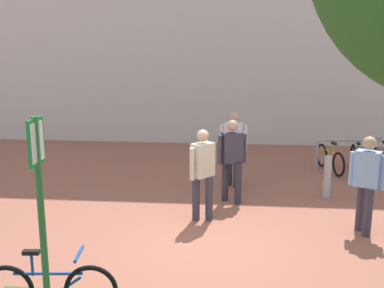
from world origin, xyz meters
The scene contains 8 objects.
ground_plane centered at (0.00, 0.00, 0.00)m, with size 60.00×60.00×0.00m, color #9E5B47.
parking_sign_post centered at (-1.77, -2.27, 1.64)m, with size 0.08×0.36×2.51m.
bike_rack_cluster centered at (3.76, 4.89, 0.35)m, with size 2.65×1.76×0.83m.
bollard_steel centered at (2.35, 2.73, 0.45)m, with size 0.16×0.16×0.90m, color #ADADB2.
person_casual_tan centered at (0.36, 3.30, 0.98)m, with size 0.61×0.35×1.72m.
person_shirt_white centered at (-0.19, 1.20, 0.98)m, with size 0.45×0.47×1.72m.
person_suited_navy centered at (0.34, 2.25, 0.98)m, with size 0.57×0.37×1.72m.
person_shirt_blue centered at (2.63, 0.86, 0.98)m, with size 0.55×0.40×1.72m.
Camera 1 is at (0.38, -7.15, 3.35)m, focal length 44.70 mm.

